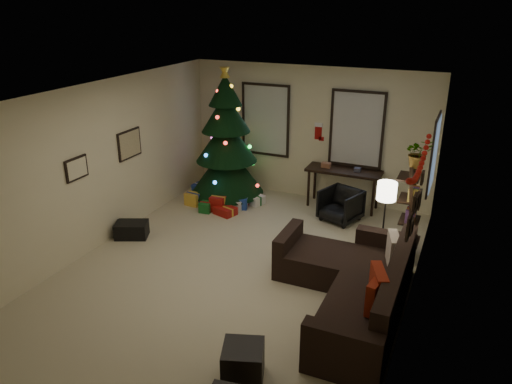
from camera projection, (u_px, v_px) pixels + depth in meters
The scene contains 28 objects.
floor at pixel (234, 275), 7.47m from camera, with size 7.00×7.00×0.00m, color #BCB08E.
ceiling at pixel (231, 96), 6.48m from camera, with size 7.00×7.00×0.00m, color white.
wall_back at pixel (310, 134), 9.95m from camera, with size 5.00×5.00×0.00m, color beige.
wall_front at pixel (40, 337), 4.00m from camera, with size 5.00×5.00×0.00m, color beige.
wall_left at pixel (93, 169), 7.92m from camera, with size 7.00×7.00×0.00m, color beige.
wall_right at pixel (416, 222), 6.04m from camera, with size 7.00×7.00×0.00m, color beige.
window_back_left at pixel (266, 120), 10.21m from camera, with size 1.05×0.06×1.50m.
window_back_right at pixel (357, 129), 9.50m from camera, with size 1.05×0.06×1.50m.
window_right_wall at pixel (435, 154), 8.16m from camera, with size 0.06×0.90×1.30m.
christmas_tree at pixel (226, 145), 9.91m from camera, with size 1.50×1.50×2.78m.
presents at pixel (221, 202), 9.85m from camera, with size 1.50×1.01×0.30m.
sofa at pixel (355, 287), 6.65m from camera, with size 1.90×2.75×0.87m.
pillow_red_a at pixel (376, 295), 5.83m from camera, with size 0.11×0.41×0.41m, color maroon.
pillow_red_b at pixel (378, 288), 5.96m from camera, with size 0.13×0.49×0.49m, color maroon.
pillow_cream at pixel (393, 250), 6.88m from camera, with size 0.13×0.46×0.46m, color #C2AE9D.
ottoman_near at pixel (243, 363), 5.37m from camera, with size 0.44×0.44×0.42m, color black.
desk at pixel (344, 174), 9.65m from camera, with size 1.46×0.52×0.79m.
desk_chair at pixel (341, 205), 9.19m from camera, with size 0.60×0.56×0.62m, color black.
bookshelf at pixel (411, 214), 7.68m from camera, with size 0.30×0.47×1.59m.
potted_plant at pixel (419, 149), 7.23m from camera, with size 0.51×0.44×0.57m, color #4C4C4C.
floor_lamp at pixel (386, 197), 7.35m from camera, with size 0.29×0.29×1.37m.
art_map at pixel (129, 144), 8.65m from camera, with size 0.04×0.60×0.50m.
art_abstract at pixel (76, 168), 7.56m from camera, with size 0.04×0.45×0.35m.
gallery at pixel (415, 208), 5.90m from camera, with size 0.03×1.25×0.54m.
garland at pixel (419, 164), 5.87m from camera, with size 0.08×1.90×0.30m, color #A5140C, non-canonical shape.
stocking_left at pixel (305, 122), 10.01m from camera, with size 0.20×0.05×0.36m.
stocking_right at pixel (319, 131), 9.86m from camera, with size 0.20×0.05×0.36m.
storage_bin at pixel (132, 230), 8.61m from camera, with size 0.55×0.36×0.27m, color black.
Camera 1 is at (2.93, -5.80, 3.91)m, focal length 34.69 mm.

